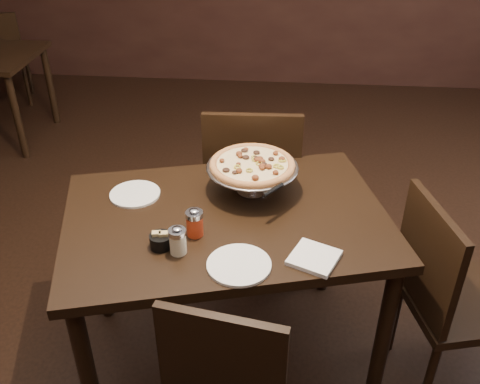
{
  "coord_description": "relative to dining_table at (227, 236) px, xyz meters",
  "views": [
    {
      "loc": [
        0.29,
        -1.77,
        2.01
      ],
      "look_at": [
        0.13,
        -0.0,
        0.87
      ],
      "focal_mm": 40.0,
      "sensor_mm": 36.0,
      "label": 1
    }
  ],
  "objects": [
    {
      "name": "room",
      "position": [
        -0.02,
        0.08,
        0.71
      ],
      "size": [
        6.04,
        7.04,
        2.84
      ],
      "color": "black",
      "rests_on": "ground"
    },
    {
      "name": "pizza_stand",
      "position": [
        0.09,
        0.18,
        0.23
      ],
      "size": [
        0.38,
        0.38,
        0.16
      ],
      "color": "#B0B0B7",
      "rests_on": "dining_table"
    },
    {
      "name": "pepper_flake_shaker",
      "position": [
        -0.1,
        -0.14,
        0.16
      ],
      "size": [
        0.07,
        0.07,
        0.12
      ],
      "color": "maroon",
      "rests_on": "dining_table"
    },
    {
      "name": "plate_near",
      "position": [
        0.08,
        -0.3,
        0.11
      ],
      "size": [
        0.23,
        0.23,
        0.01
      ],
      "primitive_type": "cylinder",
      "color": "white",
      "rests_on": "dining_table"
    },
    {
      "name": "parmesan_shaker",
      "position": [
        -0.14,
        -0.25,
        0.16
      ],
      "size": [
        0.06,
        0.06,
        0.11
      ],
      "color": "#F2E5BC",
      "rests_on": "dining_table"
    },
    {
      "name": "bg_chair_far",
      "position": [
        -2.34,
        2.77,
        -0.22
      ],
      "size": [
        0.52,
        0.52,
        0.86
      ],
      "rotation": [
        0.0,
        0.0,
        3.5
      ],
      "color": "black",
      "rests_on": "ground"
    },
    {
      "name": "chair_far",
      "position": [
        0.06,
        0.64,
        -0.14
      ],
      "size": [
        0.48,
        0.48,
        1.0
      ],
      "rotation": [
        0.0,
        0.0,
        3.18
      ],
      "color": "black",
      "rests_on": "ground"
    },
    {
      "name": "serving_spatula",
      "position": [
        0.18,
        0.0,
        0.23
      ],
      "size": [
        0.15,
        0.15,
        0.02
      ],
      "rotation": [
        0.0,
        0.0,
        -0.64
      ],
      "color": "#B0B0B7",
      "rests_on": "pizza_stand"
    },
    {
      "name": "dining_table",
      "position": [
        0.0,
        0.0,
        0.0
      ],
      "size": [
        1.44,
        1.14,
        0.79
      ],
      "rotation": [
        0.0,
        0.0,
        0.26
      ],
      "color": "black",
      "rests_on": "ground"
    },
    {
      "name": "chair_side",
      "position": [
        0.9,
        -0.05,
        -0.18
      ],
      "size": [
        0.52,
        0.52,
        0.92
      ],
      "rotation": [
        0.0,
        0.0,
        1.82
      ],
      "color": "black",
      "rests_on": "ground"
    },
    {
      "name": "plate_left",
      "position": [
        -0.4,
        0.11,
        0.11
      ],
      "size": [
        0.21,
        0.21,
        0.01
      ],
      "primitive_type": "cylinder",
      "color": "white",
      "rests_on": "dining_table"
    },
    {
      "name": "napkin_stack",
      "position": [
        0.34,
        -0.24,
        0.11
      ],
      "size": [
        0.21,
        0.21,
        0.02
      ],
      "primitive_type": "cube",
      "rotation": [
        0.0,
        0.0,
        -0.42
      ],
      "color": "white",
      "rests_on": "dining_table"
    },
    {
      "name": "packet_caddy",
      "position": [
        -0.21,
        -0.22,
        0.13
      ],
      "size": [
        0.08,
        0.08,
        0.06
      ],
      "rotation": [
        0.0,
        0.0,
        0.21
      ],
      "color": "black",
      "rests_on": "dining_table"
    }
  ]
}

